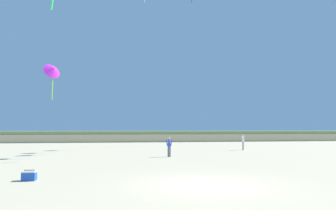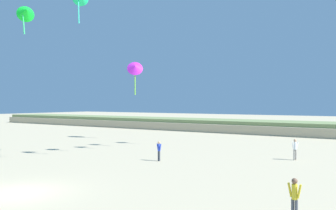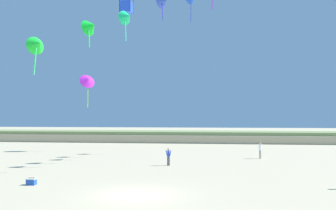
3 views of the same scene
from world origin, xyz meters
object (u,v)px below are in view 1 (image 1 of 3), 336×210
Objects in this scene: person_mid_center at (169,145)px; beach_cooler at (29,176)px; person_near_right at (243,141)px; large_kite_mid_trail at (53,70)px.

beach_cooler is at bearing -127.66° from person_mid_center.
beach_cooler is (-7.72, -10.00, -0.70)m from person_mid_center.
large_kite_mid_trail reaches higher than person_near_right.
beach_cooler is (4.11, -21.83, -8.84)m from large_kite_mid_trail.
person_mid_center is 12.66m from beach_cooler.
person_near_right reaches higher than beach_cooler.
person_mid_center is at bearing 52.34° from beach_cooler.
large_kite_mid_trail is at bearing 100.67° from beach_cooler.
person_mid_center is at bearing -44.98° from large_kite_mid_trail.
large_kite_mid_trail is at bearing 135.02° from person_mid_center.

